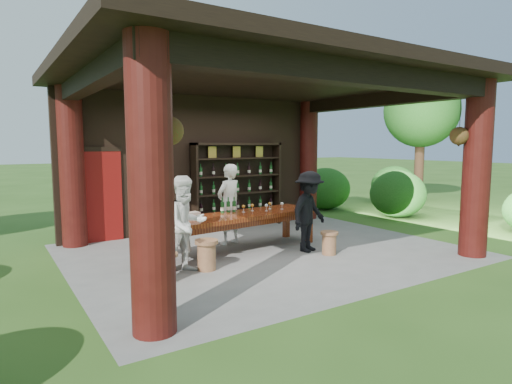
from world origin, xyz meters
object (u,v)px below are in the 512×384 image
stool_near_left (207,254)px  guest_woman (186,225)px  wine_shelf (238,185)px  guest_man (309,212)px  host (229,204)px  napkin_basket (192,216)px  tasting_table (237,220)px  stool_near_right (329,242)px  stool_far_left (167,267)px

stool_near_left → guest_woman: size_ratio=0.32×
wine_shelf → guest_man: 2.93m
wine_shelf → host: size_ratio=1.44×
napkin_basket → guest_woman: bearing=-121.4°
tasting_table → stool_near_left: tasting_table is taller
stool_near_left → tasting_table: bearing=37.7°
host → guest_man: (1.03, -1.41, -0.06)m
stool_near_left → guest_man: (2.29, 0.07, 0.53)m
tasting_table → guest_man: bearing=-32.0°
tasting_table → napkin_basket: bearing=-174.4°
stool_near_right → host: host is taller
stool_near_left → stool_near_right: size_ratio=1.15×
wine_shelf → stool_near_right: (0.11, -3.33, -0.85)m
tasting_table → stool_far_left: size_ratio=8.05×
stool_far_left → host: host is taller
stool_near_left → stool_near_right: 2.48m
host → wine_shelf: bearing=-143.4°
stool_near_left → stool_near_right: (2.45, -0.35, -0.04)m
host → napkin_basket: 1.40m
stool_near_left → guest_woman: guest_woman is taller
napkin_basket → stool_far_left: bearing=-131.7°
tasting_table → stool_near_right: 1.86m
host → guest_man: 1.75m
wine_shelf → tasting_table: wine_shelf is taller
wine_shelf → guest_woman: (-2.69, -2.93, -0.28)m
tasting_table → napkin_basket: size_ratio=14.10×
wine_shelf → napkin_basket: wine_shelf is taller
tasting_table → napkin_basket: 1.03m
wine_shelf → host: (-1.09, -1.50, -0.23)m
guest_man → guest_woman: bearing=159.6°
host → guest_man: bearing=108.7°
wine_shelf → stool_near_right: bearing=-88.1°
host → napkin_basket: bearing=14.9°
stool_near_right → stool_far_left: size_ratio=0.99×
napkin_basket → host: bearing=32.4°
wine_shelf → stool_far_left: bearing=-134.2°
napkin_basket → tasting_table: bearing=5.6°
tasting_table → host: (0.18, 0.65, 0.22)m
stool_near_left → host: size_ratio=0.30×
stool_far_left → guest_man: size_ratio=0.28×
stool_near_right → host: 2.27m
host → stool_near_left: bearing=32.4°
stool_near_left → napkin_basket: size_ratio=2.00×
tasting_table → stool_near_left: 1.40m
guest_man → napkin_basket: size_ratio=6.16×
stool_far_left → host: size_ratio=0.27×
guest_woman → napkin_basket: 0.79m
guest_woman → napkin_basket: (0.41, 0.68, 0.01)m
stool_near_right → guest_man: (-0.17, 0.42, 0.56)m
tasting_table → stool_near_left: size_ratio=7.05×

